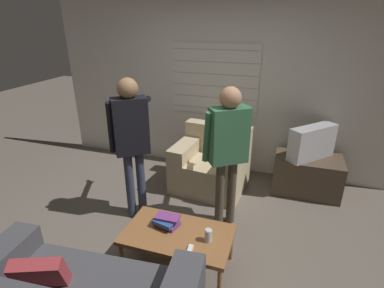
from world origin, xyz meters
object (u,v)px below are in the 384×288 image
at_px(spare_remote, 190,250).
at_px(coffee_table, 178,236).
at_px(tv, 312,142).
at_px(person_left_standing, 131,133).
at_px(person_right_standing, 228,142).
at_px(armchair_beige, 211,165).
at_px(book_stack, 167,221).
at_px(soda_can, 208,235).

bearing_deg(spare_remote, coffee_table, 129.49).
bearing_deg(tv, person_left_standing, -15.65).
bearing_deg(coffee_table, person_right_standing, 71.56).
relative_size(armchair_beige, tv, 1.61).
bearing_deg(book_stack, person_left_standing, 138.37).
height_order(coffee_table, book_stack, book_stack).
relative_size(person_right_standing, spare_remote, 12.31).
height_order(soda_can, spare_remote, soda_can).
xyz_separation_m(book_stack, spare_remote, (0.32, -0.26, -0.04)).
relative_size(tv, soda_can, 5.07).
xyz_separation_m(coffee_table, person_right_standing, (0.27, 0.82, 0.67)).
bearing_deg(tv, book_stack, 5.88).
height_order(coffee_table, soda_can, soda_can).
bearing_deg(coffee_table, tv, 57.06).
xyz_separation_m(person_left_standing, soda_can, (1.08, -0.65, -0.61)).
xyz_separation_m(tv, spare_remote, (-1.01, -2.04, -0.33)).
height_order(armchair_beige, spare_remote, armchair_beige).
height_order(book_stack, soda_can, soda_can).
bearing_deg(person_left_standing, soda_can, -68.92).
height_order(tv, book_stack, tv).
relative_size(tv, spare_remote, 4.83).
distance_m(armchair_beige, coffee_table, 1.57).
distance_m(person_right_standing, book_stack, 1.04).
xyz_separation_m(tv, soda_can, (-0.90, -1.86, -0.28)).
bearing_deg(spare_remote, tv, 59.91).
relative_size(coffee_table, person_left_standing, 0.60).
bearing_deg(tv, soda_can, 17.12).
xyz_separation_m(armchair_beige, tv, (1.28, 0.27, 0.40)).
bearing_deg(tv, spare_remote, 16.41).
relative_size(person_left_standing, spare_remote, 12.76).
xyz_separation_m(person_right_standing, book_stack, (-0.41, -0.75, -0.58)).
height_order(coffee_table, person_right_standing, person_right_standing).
height_order(armchair_beige, person_right_standing, person_right_standing).
xyz_separation_m(tv, person_right_standing, (-0.92, -1.03, 0.30)).
bearing_deg(person_right_standing, armchair_beige, 79.88).
distance_m(person_right_standing, spare_remote, 1.19).
distance_m(tv, person_left_standing, 2.34).
distance_m(book_stack, soda_can, 0.45).
bearing_deg(soda_can, coffee_table, 176.90).
height_order(armchair_beige, person_left_standing, person_left_standing).
bearing_deg(armchair_beige, spare_remote, 104.39).
xyz_separation_m(book_stack, soda_can, (0.44, -0.09, 0.01)).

